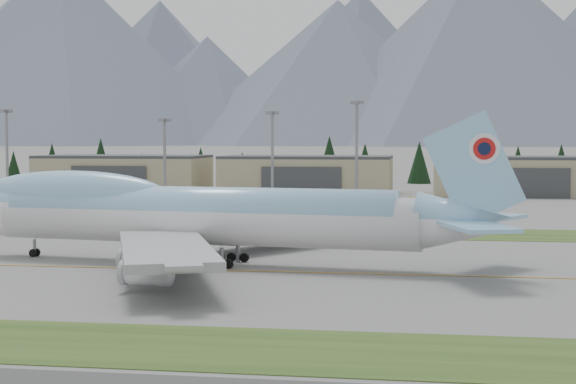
% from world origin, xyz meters
% --- Properties ---
extents(ground, '(7000.00, 7000.00, 0.00)m').
position_xyz_m(ground, '(0.00, 0.00, 0.00)').
color(ground, slate).
rests_on(ground, ground).
extents(grass_strip_near, '(400.00, 14.00, 0.08)m').
position_xyz_m(grass_strip_near, '(0.00, -38.00, 0.00)').
color(grass_strip_near, '#2B4819').
rests_on(grass_strip_near, ground).
extents(grass_strip_far, '(400.00, 18.00, 0.08)m').
position_xyz_m(grass_strip_far, '(0.00, 45.00, 0.00)').
color(grass_strip_far, '#2B4819').
rests_on(grass_strip_far, ground).
extents(taxiway_line_main, '(400.00, 0.40, 0.02)m').
position_xyz_m(taxiway_line_main, '(0.00, 0.00, 0.00)').
color(taxiway_line_main, '#C78E17').
rests_on(taxiway_line_main, ground).
extents(boeing_747_freighter, '(72.04, 61.44, 18.90)m').
position_xyz_m(boeing_747_freighter, '(-9.49, 5.14, 6.23)').
color(boeing_747_freighter, white).
rests_on(boeing_747_freighter, ground).
extents(hangar_left, '(48.00, 26.60, 10.80)m').
position_xyz_m(hangar_left, '(-70.00, 149.90, 5.39)').
color(hangar_left, '#99916B').
rests_on(hangar_left, ground).
extents(hangar_center, '(48.00, 26.60, 10.80)m').
position_xyz_m(hangar_center, '(-15.00, 149.90, 5.39)').
color(hangar_center, '#99916B').
rests_on(hangar_center, ground).
extents(hangar_right, '(48.00, 26.60, 10.80)m').
position_xyz_m(hangar_right, '(45.00, 149.90, 5.39)').
color(hangar_right, '#99916B').
rests_on(hangar_right, ground).
extents(floodlight_masts, '(92.59, 4.68, 24.68)m').
position_xyz_m(floodlight_masts, '(-36.71, 109.62, 15.88)').
color(floodlight_masts, slate).
rests_on(floodlight_masts, ground).
extents(service_vehicle_a, '(2.02, 4.03, 1.32)m').
position_xyz_m(service_vehicle_a, '(-27.38, 116.46, 0.00)').
color(service_vehicle_a, silver).
rests_on(service_vehicle_a, ground).
extents(service_vehicle_b, '(3.13, 1.16, 1.03)m').
position_xyz_m(service_vehicle_b, '(15.28, 121.56, 0.00)').
color(service_vehicle_b, gold).
rests_on(service_vehicle_b, ground).
extents(conifer_belt, '(272.45, 13.96, 16.85)m').
position_xyz_m(conifer_belt, '(6.66, 211.17, 7.08)').
color(conifer_belt, black).
rests_on(conifer_belt, ground).
extents(mountain_ridge_front, '(4375.20, 1197.08, 520.32)m').
position_xyz_m(mountain_ridge_front, '(-17.66, 2180.75, 230.06)').
color(mountain_ridge_front, slate).
rests_on(mountain_ridge_front, ground).
extents(mountain_ridge_rear, '(4515.78, 1033.86, 516.93)m').
position_xyz_m(mountain_ridge_rear, '(70.44, 2900.00, 254.95)').
color(mountain_ridge_rear, slate).
rests_on(mountain_ridge_rear, ground).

